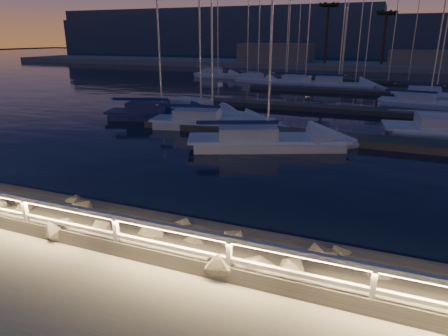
{
  "coord_description": "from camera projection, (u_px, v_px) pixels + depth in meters",
  "views": [
    {
      "loc": [
        3.82,
        -7.2,
        5.17
      ],
      "look_at": [
        -0.75,
        4.0,
        1.18
      ],
      "focal_mm": 32.0,
      "sensor_mm": 36.0,
      "label": 1
    }
  ],
  "objects": [
    {
      "name": "sailboat_i",
      "position": [
        257.0,
        79.0,
        52.73
      ],
      "size": [
        7.08,
        4.55,
        11.85
      ],
      "rotation": [
        0.0,
        0.0,
        -0.42
      ],
      "color": "silver",
      "rests_on": "ground"
    },
    {
      "name": "sailboat_c",
      "position": [
        263.0,
        140.0,
        21.71
      ],
      "size": [
        8.79,
        5.6,
        14.55
      ],
      "rotation": [
        0.0,
        0.0,
        0.41
      ],
      "color": "silver",
      "rests_on": "ground"
    },
    {
      "name": "sailboat_g",
      "position": [
        433.0,
        95.0,
        38.66
      ],
      "size": [
        8.09,
        2.66,
        13.59
      ],
      "rotation": [
        0.0,
        0.0,
        -0.03
      ],
      "color": "silver",
      "rests_on": "ground"
    },
    {
      "name": "sailboat_j",
      "position": [
        336.0,
        84.0,
        47.0
      ],
      "size": [
        8.64,
        3.09,
        14.47
      ],
      "rotation": [
        0.0,
        0.0,
        0.06
      ],
      "color": "silver",
      "rests_on": "ground"
    },
    {
      "name": "sailboat_f",
      "position": [
        159.0,
        113.0,
        29.36
      ],
      "size": [
        8.37,
        4.59,
        13.76
      ],
      "rotation": [
        0.0,
        0.0,
        0.3
      ],
      "color": "navy",
      "rests_on": "ground"
    },
    {
      "name": "far_shore",
      "position": [
        369.0,
        64.0,
        74.37
      ],
      "size": [
        160.0,
        14.0,
        5.2
      ],
      "color": "gray",
      "rests_on": "ground"
    },
    {
      "name": "ground",
      "position": [
        189.0,
        269.0,
        9.32
      ],
      "size": [
        400.0,
        400.0,
        0.0
      ],
      "primitive_type": "plane",
      "color": "gray",
      "rests_on": "ground"
    },
    {
      "name": "floating_docks",
      "position": [
        344.0,
        98.0,
        38.02
      ],
      "size": [
        22.0,
        36.0,
        0.4
      ],
      "color": "#564D47",
      "rests_on": "ground"
    },
    {
      "name": "sailboat_k",
      "position": [
        303.0,
        82.0,
        49.01
      ],
      "size": [
        9.12,
        3.65,
        15.06
      ],
      "rotation": [
        0.0,
        0.0,
        -0.11
      ],
      "color": "silver",
      "rests_on": "ground"
    },
    {
      "name": "guard_rail",
      "position": [
        185.0,
        239.0,
        9.1
      ],
      "size": [
        44.11,
        0.12,
        1.06
      ],
      "color": "white",
      "rests_on": "ground"
    },
    {
      "name": "palm_center",
      "position": [
        387.0,
        15.0,
        70.03
      ],
      "size": [
        3.0,
        3.0,
        9.7
      ],
      "color": "#43321F",
      "rests_on": "ground"
    },
    {
      "name": "sailboat_b",
      "position": [
        209.0,
        121.0,
        26.42
      ],
      "size": [
        8.39,
        3.98,
        13.8
      ],
      "rotation": [
        0.0,
        0.0,
        0.2
      ],
      "color": "silver",
      "rests_on": "ground"
    },
    {
      "name": "sailboat_m",
      "position": [
        217.0,
        74.0,
        59.27
      ],
      "size": [
        7.52,
        2.7,
        12.65
      ],
      "rotation": [
        0.0,
        0.0,
        -0.06
      ],
      "color": "silver",
      "rests_on": "ground"
    },
    {
      "name": "sailboat_l",
      "position": [
        426.0,
        102.0,
        34.39
      ],
      "size": [
        8.39,
        3.53,
        13.76
      ],
      "rotation": [
        0.0,
        0.0,
        -0.14
      ],
      "color": "silver",
      "rests_on": "ground"
    },
    {
      "name": "harbor_water",
      "position": [
        342.0,
        106.0,
        37.07
      ],
      "size": [
        400.0,
        440.0,
        0.6
      ],
      "color": "black",
      "rests_on": "ground"
    },
    {
      "name": "distant_hills",
      "position": [
        311.0,
        38.0,
        133.32
      ],
      "size": [
        230.0,
        37.5,
        18.0
      ],
      "color": "#3D4B5F",
      "rests_on": "ground"
    },
    {
      "name": "palm_left",
      "position": [
        329.0,
        8.0,
        72.32
      ],
      "size": [
        3.0,
        3.0,
        11.2
      ],
      "color": "#43321F",
      "rests_on": "ground"
    },
    {
      "name": "riprap",
      "position": [
        279.0,
        267.0,
        9.67
      ],
      "size": [
        39.19,
        3.12,
        1.39
      ],
      "color": "#666058",
      "rests_on": "ground"
    },
    {
      "name": "sailboat_a",
      "position": [
        199.0,
        110.0,
        30.26
      ],
      "size": [
        7.55,
        3.76,
        12.46
      ],
      "rotation": [
        0.0,
        0.0,
        -0.24
      ],
      "color": "silver",
      "rests_on": "ground"
    }
  ]
}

